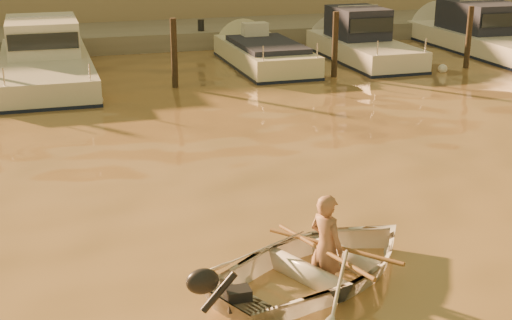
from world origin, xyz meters
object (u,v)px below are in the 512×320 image
object	(u,v)px
person	(326,247)
moored_boat_5	(492,35)
moored_boat_3	(264,60)
moored_boat_4	(364,42)
moored_boat_2	(45,59)
dinghy	(321,264)

from	to	relation	value
person	moored_boat_5	world-z (taller)	moored_boat_5
moored_boat_3	moored_boat_4	xyz separation A→B (m)	(3.60, 0.00, 0.40)
moored_boat_2	moored_boat_4	distance (m)	10.59
moored_boat_3	moored_boat_4	world-z (taller)	moored_boat_4
dinghy	moored_boat_5	bearing A→B (deg)	-65.91
moored_boat_2	moored_boat_3	distance (m)	7.00
person	moored_boat_4	size ratio (longest dim) A/B	0.24
dinghy	moored_boat_5	size ratio (longest dim) A/B	0.39
dinghy	person	xyz separation A→B (m)	(0.09, 0.04, 0.23)
moored_boat_2	moored_boat_5	world-z (taller)	same
dinghy	moored_boat_4	bearing A→B (deg)	-52.03
person	moored_boat_3	bearing A→B (deg)	-39.23
dinghy	moored_boat_2	size ratio (longest dim) A/B	0.39
dinghy	person	size ratio (longest dim) A/B	2.22
moored_boat_3	moored_boat_5	bearing A→B (deg)	0.00
moored_boat_5	person	bearing A→B (deg)	-130.96
moored_boat_3	moored_boat_2	bearing A→B (deg)	180.00
moored_boat_3	dinghy	bearing A→B (deg)	-104.71
person	moored_boat_5	bearing A→B (deg)	-65.78
moored_boat_2	person	bearing A→B (deg)	-76.83
moored_boat_4	moored_boat_5	bearing A→B (deg)	0.00
moored_boat_3	moored_boat_4	size ratio (longest dim) A/B	0.95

